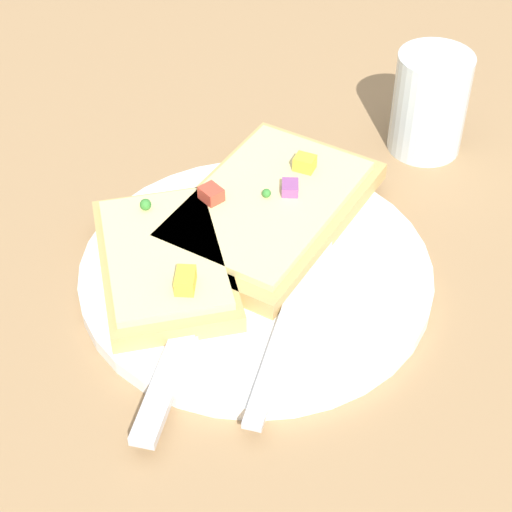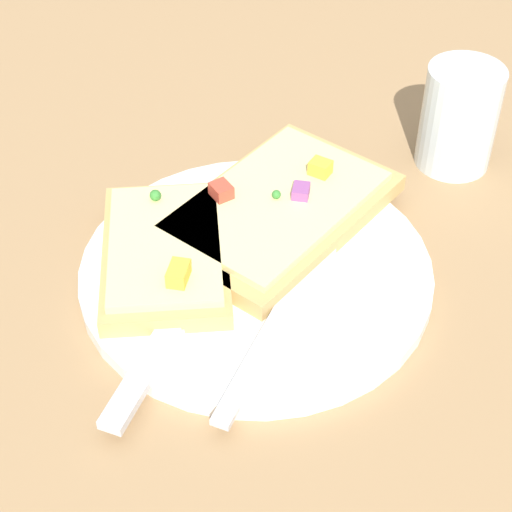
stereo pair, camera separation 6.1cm
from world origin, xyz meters
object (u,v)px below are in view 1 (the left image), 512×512
fork (296,294)px  knife (188,326)px  pizza_slice_corner (164,260)px  plate (256,272)px  pizza_slice_main (267,207)px  drinking_glass (430,103)px

fork → knife: size_ratio=0.91×
pizza_slice_corner → plate: bearing=80.9°
pizza_slice_main → drinking_glass: (-0.08, -0.15, 0.02)m
pizza_slice_corner → fork: bearing=61.2°
pizza_slice_main → fork: bearing=-136.6°
plate → pizza_slice_corner: 0.07m
plate → pizza_slice_corner: pizza_slice_corner is taller
fork → drinking_glass: (-0.03, -0.23, 0.03)m
knife → drinking_glass: (-0.09, -0.28, 0.03)m
plate → knife: size_ratio=1.11×
plate → drinking_glass: (-0.07, -0.21, 0.04)m
pizza_slice_main → pizza_slice_corner: (0.05, 0.08, -0.00)m
knife → drinking_glass: 0.30m
plate → fork: fork is taller
fork → plate: bearing=57.4°
plate → drinking_glass: size_ratio=2.89×
pizza_slice_main → knife: bearing=-174.5°
pizza_slice_main → pizza_slice_corner: bearing=159.2°
drinking_glass → plate: bearing=71.5°
fork → pizza_slice_main: (0.05, -0.07, 0.01)m
plate → knife: knife is taller
plate → pizza_slice_corner: size_ratio=1.52×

